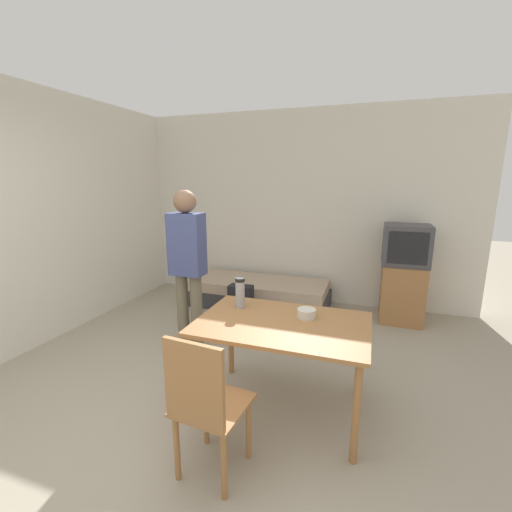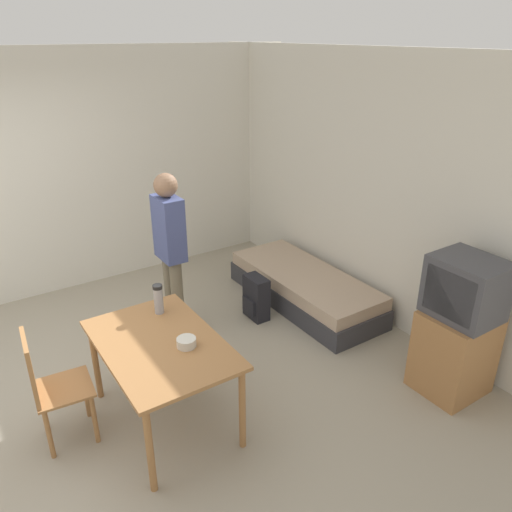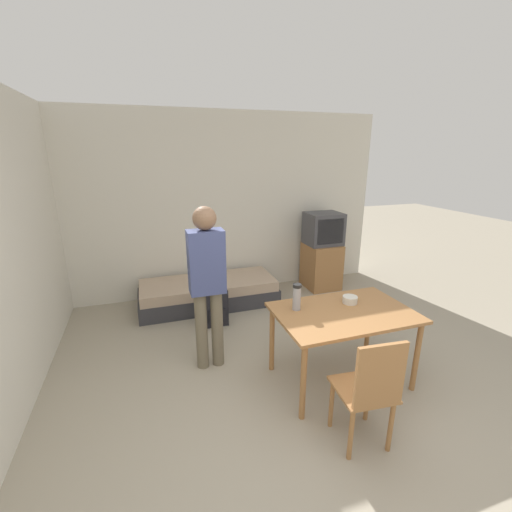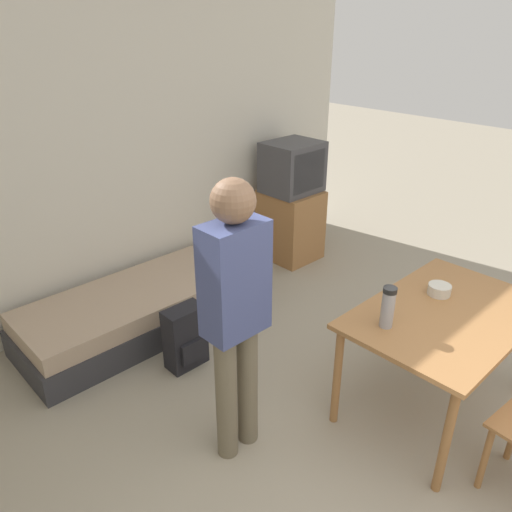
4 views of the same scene
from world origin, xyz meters
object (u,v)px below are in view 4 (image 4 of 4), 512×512
(dining_table, at_px, (445,323))
(thermos_flask, at_px, (388,305))
(person_standing, at_px, (235,307))
(backpack, at_px, (186,338))
(tv, at_px, (291,203))
(mate_bowl, at_px, (439,290))
(daybed, at_px, (142,309))

(dining_table, height_order, thermos_flask, thermos_flask)
(person_standing, relative_size, backpack, 3.48)
(dining_table, relative_size, backpack, 2.64)
(person_standing, bearing_deg, tv, 36.32)
(dining_table, relative_size, thermos_flask, 4.99)
(mate_bowl, bearing_deg, backpack, 128.87)
(tv, relative_size, mate_bowl, 8.58)
(daybed, distance_m, dining_table, 2.32)
(daybed, relative_size, tv, 1.59)
(thermos_flask, relative_size, backpack, 0.53)
(mate_bowl, bearing_deg, dining_table, -137.33)
(daybed, bearing_deg, dining_table, -67.25)
(person_standing, distance_m, mate_bowl, 1.40)
(daybed, height_order, mate_bowl, mate_bowl)
(tv, bearing_deg, person_standing, -143.68)
(person_standing, distance_m, backpack, 1.13)
(thermos_flask, xyz_separation_m, mate_bowl, (0.55, -0.03, -0.10))
(thermos_flask, relative_size, mate_bowl, 1.77)
(daybed, height_order, tv, tv)
(daybed, bearing_deg, thermos_flask, -76.05)
(daybed, xyz_separation_m, person_standing, (-0.26, -1.47, 0.79))
(backpack, bearing_deg, tv, 21.22)
(thermos_flask, bearing_deg, daybed, 103.95)
(backpack, bearing_deg, thermos_flask, -68.50)
(thermos_flask, height_order, backpack, thermos_flask)
(tv, height_order, person_standing, person_standing)
(dining_table, relative_size, person_standing, 0.76)
(mate_bowl, bearing_deg, person_standing, 159.54)
(dining_table, bearing_deg, person_standing, 151.36)
(person_standing, height_order, thermos_flask, person_standing)
(tv, bearing_deg, dining_table, -114.28)
(mate_bowl, bearing_deg, daybed, 117.82)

